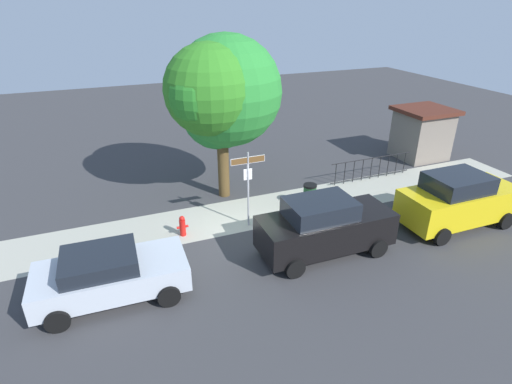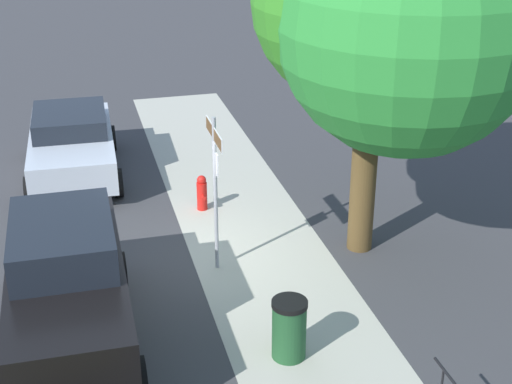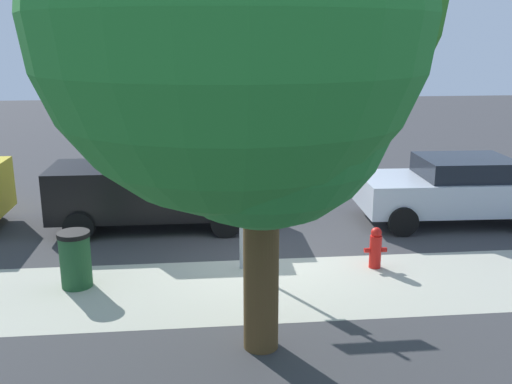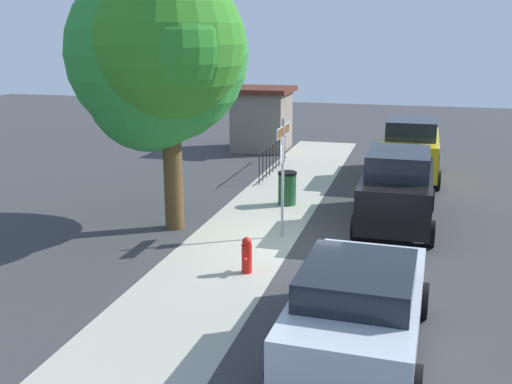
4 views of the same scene
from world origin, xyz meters
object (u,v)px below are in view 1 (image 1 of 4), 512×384
(street_sign, at_px, (248,176))
(trash_bin, at_px, (310,195))
(fire_hydrant, at_px, (182,226))
(car_black, at_px, (325,227))
(shade_tree, at_px, (219,95))
(car_yellow, at_px, (458,200))
(car_silver, at_px, (110,274))
(utility_shed, at_px, (422,133))

(street_sign, height_order, trash_bin, street_sign)
(fire_hydrant, bearing_deg, car_black, -34.67)
(car_black, distance_m, trash_bin, 3.42)
(shade_tree, distance_m, car_yellow, 9.93)
(car_silver, xyz_separation_m, fire_hydrant, (2.62, 2.56, -0.40))
(car_black, distance_m, fire_hydrant, 5.06)
(shade_tree, relative_size, trash_bin, 6.77)
(street_sign, bearing_deg, car_yellow, -21.61)
(utility_shed, height_order, fire_hydrant, utility_shed)
(trash_bin, bearing_deg, car_black, -110.79)
(car_black, xyz_separation_m, car_yellow, (5.56, -0.20, 0.03))
(car_black, height_order, trash_bin, car_black)
(shade_tree, relative_size, car_yellow, 1.48)
(street_sign, relative_size, utility_shed, 1.08)
(street_sign, xyz_separation_m, trash_bin, (2.87, 0.50, -1.53))
(trash_bin, bearing_deg, car_silver, -160.22)
(street_sign, relative_size, fire_hydrant, 3.75)
(car_silver, height_order, car_yellow, car_yellow)
(car_yellow, relative_size, fire_hydrant, 5.74)
(street_sign, xyz_separation_m, car_black, (1.67, -2.66, -1.02))
(car_black, distance_m, car_yellow, 5.56)
(shade_tree, bearing_deg, trash_bin, -41.03)
(car_silver, xyz_separation_m, trash_bin, (7.95, 2.86, -0.29))
(car_silver, height_order, fire_hydrant, car_silver)
(shade_tree, xyz_separation_m, car_black, (1.72, -5.70, -3.31))
(street_sign, distance_m, car_yellow, 7.83)
(shade_tree, xyz_separation_m, car_yellow, (7.28, -5.90, -3.28))
(street_sign, bearing_deg, car_black, -57.91)
(car_yellow, distance_m, utility_shed, 7.36)
(car_silver, distance_m, utility_shed, 17.18)
(car_silver, distance_m, car_black, 6.76)
(utility_shed, bearing_deg, car_silver, -160.40)
(trash_bin, bearing_deg, fire_hydrant, -176.78)
(car_black, xyz_separation_m, fire_hydrant, (-4.13, 2.86, -0.62))
(street_sign, distance_m, shade_tree, 3.81)
(utility_shed, distance_m, trash_bin, 8.76)
(car_silver, bearing_deg, shade_tree, 48.93)
(trash_bin, bearing_deg, car_yellow, -37.65)
(car_silver, distance_m, fire_hydrant, 3.68)
(utility_shed, relative_size, trash_bin, 2.76)
(street_sign, xyz_separation_m, car_yellow, (7.22, -2.86, -0.99))
(car_silver, bearing_deg, car_black, -0.64)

